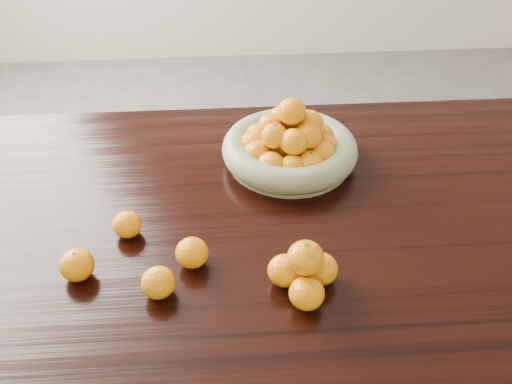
{
  "coord_description": "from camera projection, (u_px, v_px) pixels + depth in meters",
  "views": [
    {
      "loc": [
        -0.11,
        -1.02,
        1.61
      ],
      "look_at": [
        -0.04,
        -0.02,
        0.83
      ],
      "focal_mm": 40.0,
      "sensor_mm": 36.0,
      "label": 1
    }
  ],
  "objects": [
    {
      "name": "fruit_bowl",
      "position": [
        290.0,
        146.0,
        1.47
      ],
      "size": [
        0.35,
        0.35,
        0.18
      ],
      "rotation": [
        0.0,
        0.0,
        -0.3
      ],
      "color": "gray",
      "rests_on": "dining_table"
    },
    {
      "name": "loose_orange_2",
      "position": [
        192.0,
        253.0,
        1.19
      ],
      "size": [
        0.07,
        0.07,
        0.06
      ],
      "primitive_type": "ellipsoid",
      "color": "orange",
      "rests_on": "dining_table"
    },
    {
      "name": "loose_orange_1",
      "position": [
        158.0,
        283.0,
        1.12
      ],
      "size": [
        0.07,
        0.07,
        0.06
      ],
      "primitive_type": "ellipsoid",
      "color": "orange",
      "rests_on": "dining_table"
    },
    {
      "name": "loose_orange_0",
      "position": [
        77.0,
        265.0,
        1.16
      ],
      "size": [
        0.07,
        0.07,
        0.07
      ],
      "primitive_type": "ellipsoid",
      "color": "orange",
      "rests_on": "dining_table"
    },
    {
      "name": "dining_table",
      "position": [
        271.0,
        241.0,
        1.39
      ],
      "size": [
        2.0,
        1.0,
        0.75
      ],
      "color": "black",
      "rests_on": "ground"
    },
    {
      "name": "orange_pyramid",
      "position": [
        304.0,
        272.0,
        1.12
      ],
      "size": [
        0.14,
        0.13,
        0.12
      ],
      "rotation": [
        0.0,
        0.0,
        -0.01
      ],
      "color": "orange",
      "rests_on": "dining_table"
    },
    {
      "name": "loose_orange_3",
      "position": [
        127.0,
        224.0,
        1.26
      ],
      "size": [
        0.06,
        0.06,
        0.06
      ],
      "primitive_type": "ellipsoid",
      "color": "orange",
      "rests_on": "dining_table"
    }
  ]
}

